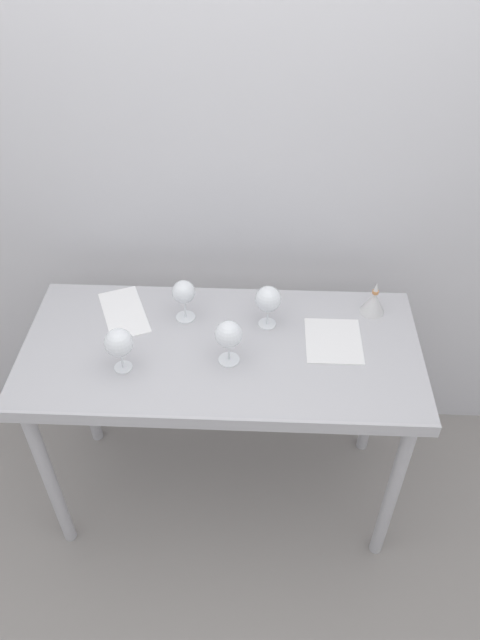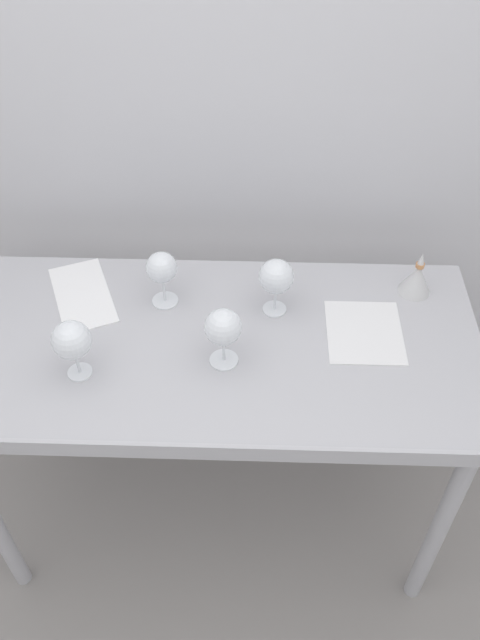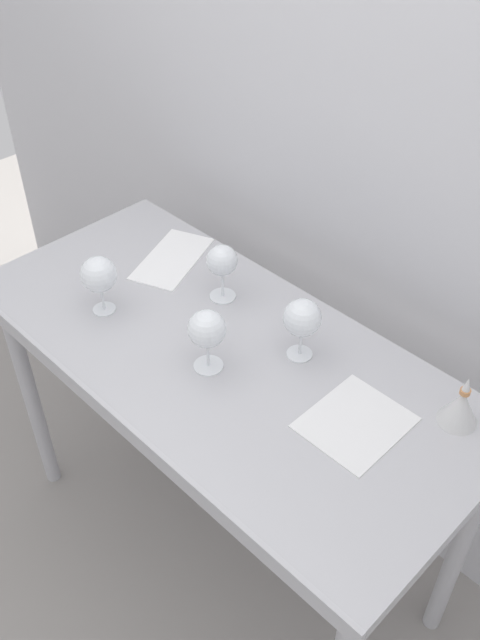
{
  "view_description": "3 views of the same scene",
  "coord_description": "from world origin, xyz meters",
  "px_view_note": "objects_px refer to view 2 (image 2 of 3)",
  "views": [
    {
      "loc": [
        0.13,
        -1.5,
        2.37
      ],
      "look_at": [
        0.06,
        0.03,
        0.99
      ],
      "focal_mm": 33.52,
      "sensor_mm": 36.0,
      "label": 1
    },
    {
      "loc": [
        0.11,
        -1.16,
        2.14
      ],
      "look_at": [
        0.07,
        0.02,
        0.96
      ],
      "focal_mm": 36.66,
      "sensor_mm": 36.0,
      "label": 2
    },
    {
      "loc": [
        0.93,
        -0.86,
        2.07
      ],
      "look_at": [
        0.02,
        0.05,
        0.97
      ],
      "focal_mm": 38.4,
      "sensor_mm": 36.0,
      "label": 3
    }
  ],
  "objects_px": {
    "wine_glass_far_left": "(162,269)",
    "decanter_funnel": "(417,279)",
    "tasting_sheet_upper": "(82,295)",
    "wine_glass_far_right": "(276,278)",
    "wine_glass_near_left": "(72,341)",
    "tasting_sheet_lower": "(364,332)",
    "wine_glass_near_center": "(223,328)"
  },
  "relations": [
    {
      "from": "decanter_funnel",
      "to": "wine_glass_near_center",
      "type": "bearing_deg",
      "value": -151.94
    },
    {
      "from": "wine_glass_far_right",
      "to": "decanter_funnel",
      "type": "distance_m",
      "value": 0.41
    },
    {
      "from": "wine_glass_far_right",
      "to": "wine_glass_near_left",
      "type": "distance_m",
      "value": 0.54
    },
    {
      "from": "wine_glass_near_center",
      "to": "wine_glass_near_left",
      "type": "distance_m",
      "value": 0.36
    },
    {
      "from": "wine_glass_near_center",
      "to": "tasting_sheet_upper",
      "type": "height_order",
      "value": "wine_glass_near_center"
    },
    {
      "from": "wine_glass_far_left",
      "to": "tasting_sheet_upper",
      "type": "distance_m",
      "value": 0.26
    },
    {
      "from": "wine_glass_near_center",
      "to": "tasting_sheet_upper",
      "type": "relative_size",
      "value": 0.6
    },
    {
      "from": "wine_glass_far_left",
      "to": "tasting_sheet_lower",
      "type": "xyz_separation_m",
      "value": [
        0.54,
        -0.1,
        -0.11
      ]
    },
    {
      "from": "wine_glass_far_right",
      "to": "wine_glass_far_left",
      "type": "xyz_separation_m",
      "value": [
        -0.3,
        0.02,
        0.0
      ]
    },
    {
      "from": "wine_glass_far_right",
      "to": "wine_glass_far_left",
      "type": "height_order",
      "value": "wine_glass_far_right"
    },
    {
      "from": "wine_glass_far_left",
      "to": "decanter_funnel",
      "type": "xyz_separation_m",
      "value": [
        0.69,
        0.06,
        -0.07
      ]
    },
    {
      "from": "wine_glass_near_left",
      "to": "tasting_sheet_lower",
      "type": "height_order",
      "value": "wine_glass_near_left"
    },
    {
      "from": "tasting_sheet_upper",
      "to": "decanter_funnel",
      "type": "height_order",
      "value": "decanter_funnel"
    },
    {
      "from": "wine_glass_far_right",
      "to": "wine_glass_near_left",
      "type": "height_order",
      "value": "same"
    },
    {
      "from": "wine_glass_far_left",
      "to": "tasting_sheet_upper",
      "type": "height_order",
      "value": "wine_glass_far_left"
    },
    {
      "from": "wine_glass_far_left",
      "to": "tasting_sheet_upper",
      "type": "xyz_separation_m",
      "value": [
        -0.23,
        0.02,
        -0.11
      ]
    },
    {
      "from": "wine_glass_far_right",
      "to": "decanter_funnel",
      "type": "xyz_separation_m",
      "value": [
        0.39,
        0.09,
        -0.07
      ]
    },
    {
      "from": "wine_glass_near_left",
      "to": "wine_glass_far_right",
      "type": "bearing_deg",
      "value": 26.41
    },
    {
      "from": "wine_glass_near_center",
      "to": "wine_glass_far_left",
      "type": "distance_m",
      "value": 0.27
    },
    {
      "from": "wine_glass_far_left",
      "to": "decanter_funnel",
      "type": "bearing_deg",
      "value": 5.31
    },
    {
      "from": "tasting_sheet_lower",
      "to": "decanter_funnel",
      "type": "relative_size",
      "value": 1.72
    },
    {
      "from": "wine_glass_far_left",
      "to": "wine_glass_near_left",
      "type": "height_order",
      "value": "wine_glass_near_left"
    },
    {
      "from": "wine_glass_far_left",
      "to": "decanter_funnel",
      "type": "relative_size",
      "value": 1.23
    },
    {
      "from": "wine_glass_far_right",
      "to": "tasting_sheet_lower",
      "type": "bearing_deg",
      "value": -18.5
    },
    {
      "from": "wine_glass_near_left",
      "to": "tasting_sheet_lower",
      "type": "bearing_deg",
      "value": 12.63
    },
    {
      "from": "wine_glass_near_center",
      "to": "tasting_sheet_lower",
      "type": "bearing_deg",
      "value": 16.75
    },
    {
      "from": "wine_glass_far_left",
      "to": "wine_glass_far_right",
      "type": "bearing_deg",
      "value": -4.54
    },
    {
      "from": "wine_glass_far_left",
      "to": "tasting_sheet_upper",
      "type": "bearing_deg",
      "value": 175.79
    },
    {
      "from": "tasting_sheet_lower",
      "to": "decanter_funnel",
      "type": "height_order",
      "value": "decanter_funnel"
    },
    {
      "from": "wine_glass_far_left",
      "to": "tasting_sheet_upper",
      "type": "relative_size",
      "value": 0.59
    },
    {
      "from": "wine_glass_near_left",
      "to": "decanter_funnel",
      "type": "distance_m",
      "value": 0.94
    },
    {
      "from": "wine_glass_near_center",
      "to": "wine_glass_far_left",
      "type": "xyz_separation_m",
      "value": [
        -0.17,
        0.21,
        -0.0
      ]
    }
  ]
}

